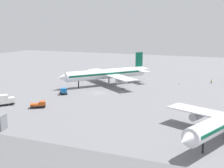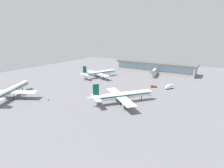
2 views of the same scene
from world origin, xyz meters
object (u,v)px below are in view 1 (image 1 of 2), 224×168
pushback_tractor (39,105)px  airplane_taxiing (107,74)px  ground_crew_worker (211,81)px  catering_truck (4,100)px  safety_cone_near_gate (179,84)px  baggage_tug (64,91)px

pushback_tractor → airplane_taxiing: bearing=47.1°
airplane_taxiing → pushback_tractor: 40.11m
airplane_taxiing → ground_crew_worker: size_ratio=20.81×
catering_truck → safety_cone_near_gate: catering_truck is taller
safety_cone_near_gate → catering_truck: bearing=-128.1°
airplane_taxiing → ground_crew_worker: airplane_taxiing is taller
catering_truck → ground_crew_worker: bearing=-5.1°
pushback_tractor → safety_cone_near_gate: pushback_tractor is taller
ground_crew_worker → safety_cone_near_gate: size_ratio=2.78×
catering_truck → pushback_tractor: (11.17, 2.09, -0.73)m
ground_crew_worker → safety_cone_near_gate: (-11.91, -7.92, -0.55)m
catering_truck → ground_crew_worker: (54.42, 62.19, -0.85)m
ground_crew_worker → catering_truck: bearing=52.5°
ground_crew_worker → safety_cone_near_gate: ground_crew_worker is taller
catering_truck → baggage_tug: size_ratio=1.51×
catering_truck → safety_cone_near_gate: size_ratio=9.41×
pushback_tractor → baggage_tug: 18.05m
catering_truck → baggage_tug: (8.57, 19.95, -0.54)m
airplane_taxiing → pushback_tractor: size_ratio=7.44×
baggage_tug → ground_crew_worker: size_ratio=2.24×
catering_truck → pushback_tractor: 11.38m
ground_crew_worker → airplane_taxiing: bearing=31.6°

